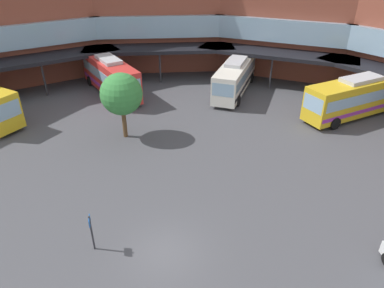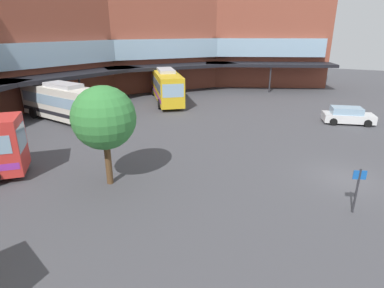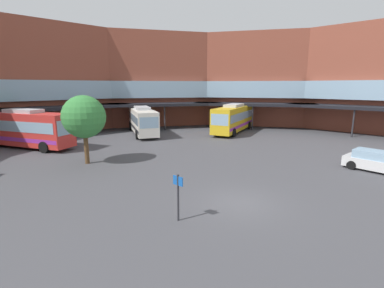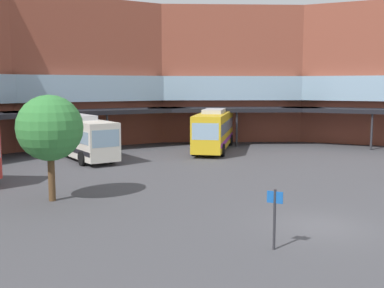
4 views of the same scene
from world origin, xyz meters
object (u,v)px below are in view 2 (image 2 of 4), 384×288
(bus_3, at_px, (65,102))
(parked_car, at_px, (348,116))
(plaza_tree, at_px, (104,118))
(bus_0, at_px, (166,85))
(stop_sign_post, at_px, (358,186))

(bus_3, distance_m, parked_car, 26.28)
(bus_3, height_order, plaza_tree, plaza_tree)
(bus_0, distance_m, plaza_tree, 21.65)
(bus_0, height_order, plaza_tree, plaza_tree)
(stop_sign_post, bearing_deg, bus_3, 75.50)
(plaza_tree, distance_m, stop_sign_post, 13.04)
(stop_sign_post, bearing_deg, bus_0, 48.19)
(bus_0, distance_m, parked_car, 19.92)
(bus_0, height_order, stop_sign_post, bus_0)
(bus_0, xyz_separation_m, plaza_tree, (-20.25, -7.41, 1.90))
(bus_0, distance_m, stop_sign_post, 26.84)
(plaza_tree, bearing_deg, bus_3, 53.65)
(bus_0, relative_size, bus_3, 0.96)
(parked_car, relative_size, plaza_tree, 0.84)
(bus_3, distance_m, plaza_tree, 14.76)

